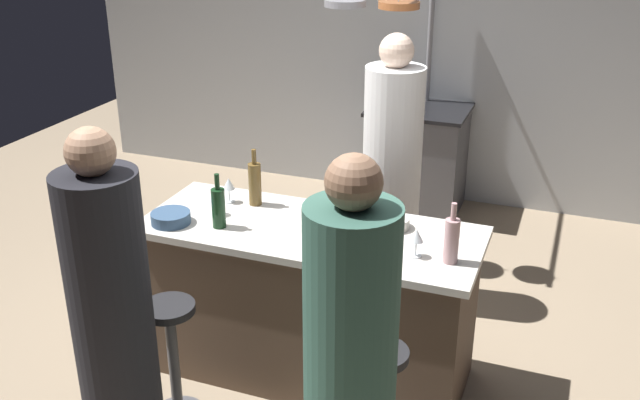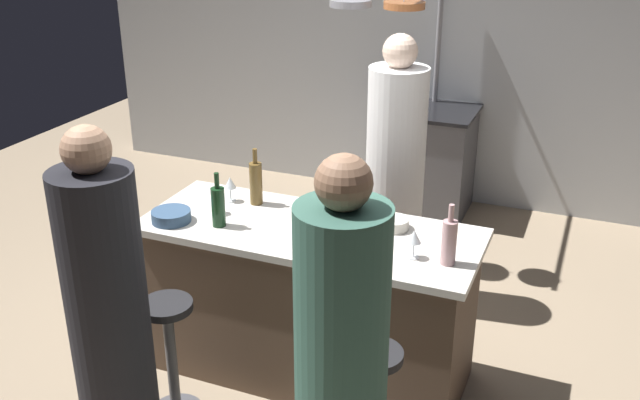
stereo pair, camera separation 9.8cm
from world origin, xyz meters
name	(u,v)px [view 2 (the right image)]	position (x,y,z in m)	size (l,w,h in m)	color
ground_plane	(310,369)	(0.00, 0.00, 0.00)	(9.00, 9.00, 0.00)	gray
back_wall	(442,49)	(0.00, 2.85, 1.30)	(6.40, 0.16, 2.60)	#B2B7BC
kitchen_island	(310,301)	(0.00, 0.00, 0.45)	(1.80, 0.72, 0.90)	brown
stove_range	(424,160)	(0.00, 2.45, 0.45)	(0.80, 0.64, 0.89)	#47474C
chef	(394,182)	(0.17, 0.99, 0.82)	(0.37, 0.37, 1.76)	white
guest_right	(341,377)	(0.55, -0.99, 0.80)	(0.36, 0.36, 1.71)	#33594C
bar_stool_left	(171,355)	(-0.50, -0.62, 0.38)	(0.28, 0.28, 0.68)	#4C4C51
guest_left	(109,321)	(-0.54, -0.99, 0.78)	(0.36, 0.36, 1.69)	black
overhead_pot_rack	(405,25)	(-0.07, 1.93, 1.64)	(0.62, 1.45, 2.17)	gray
cutting_board	(343,220)	(0.14, 0.14, 0.91)	(0.32, 0.22, 0.02)	#997047
pepper_mill	(330,220)	(0.15, -0.08, 1.01)	(0.05, 0.05, 0.21)	#382319
wine_bottle_red	(218,206)	(-0.45, -0.15, 1.01)	(0.07, 0.07, 0.30)	#143319
wine_bottle_rose	(449,241)	(0.76, -0.11, 1.02)	(0.07, 0.07, 0.31)	#B78C8E
wine_bottle_amber	(256,182)	(-0.40, 0.18, 1.03)	(0.07, 0.07, 0.33)	brown
wine_glass_near_right_guest	(414,238)	(0.59, -0.12, 1.01)	(0.07, 0.07, 0.15)	silver
wine_glass_near_left_guest	(216,196)	(-0.54, -0.02, 1.01)	(0.07, 0.07, 0.15)	silver
wine_glass_by_chef	(230,184)	(-0.55, 0.16, 1.01)	(0.07, 0.07, 0.15)	silver
mixing_bowl_ceramic	(394,224)	(0.41, 0.16, 0.93)	(0.16, 0.16, 0.06)	silver
mixing_bowl_blue	(171,216)	(-0.71, -0.20, 0.93)	(0.21, 0.21, 0.06)	#334C6B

